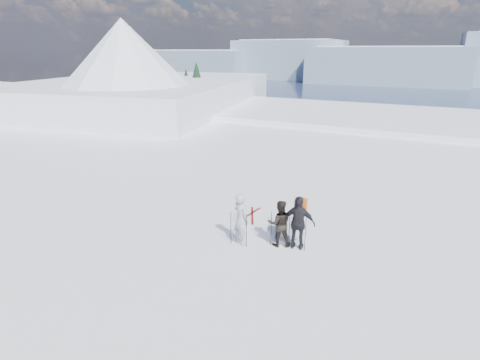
{
  "coord_description": "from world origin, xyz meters",
  "views": [
    {
      "loc": [
        3.35,
        -8.98,
        6.6
      ],
      "look_at": [
        -2.51,
        3.0,
        1.9
      ],
      "focal_mm": 28.0,
      "sensor_mm": 36.0,
      "label": 1
    }
  ],
  "objects_px": {
    "skier_dark": "(280,223)",
    "skis_loose": "(251,215)",
    "skier_pack": "(299,223)",
    "skier_grey": "(241,219)"
  },
  "relations": [
    {
      "from": "skier_grey",
      "to": "skier_pack",
      "type": "bearing_deg",
      "value": -134.95
    },
    {
      "from": "skier_dark",
      "to": "skis_loose",
      "type": "bearing_deg",
      "value": -70.12
    },
    {
      "from": "skier_grey",
      "to": "skis_loose",
      "type": "height_order",
      "value": "skier_grey"
    },
    {
      "from": "skier_pack",
      "to": "skis_loose",
      "type": "distance_m",
      "value": 3.27
    },
    {
      "from": "skier_dark",
      "to": "skier_pack",
      "type": "relative_size",
      "value": 0.88
    },
    {
      "from": "skier_pack",
      "to": "skier_grey",
      "type": "bearing_deg",
      "value": 9.16
    },
    {
      "from": "skier_grey",
      "to": "skis_loose",
      "type": "bearing_deg",
      "value": -45.58
    },
    {
      "from": "skier_grey",
      "to": "skier_pack",
      "type": "xyz_separation_m",
      "value": [
        1.91,
        0.58,
        0.0
      ]
    },
    {
      "from": "skier_dark",
      "to": "skier_pack",
      "type": "height_order",
      "value": "skier_pack"
    },
    {
      "from": "skier_dark",
      "to": "skier_pack",
      "type": "distance_m",
      "value": 0.68
    }
  ]
}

